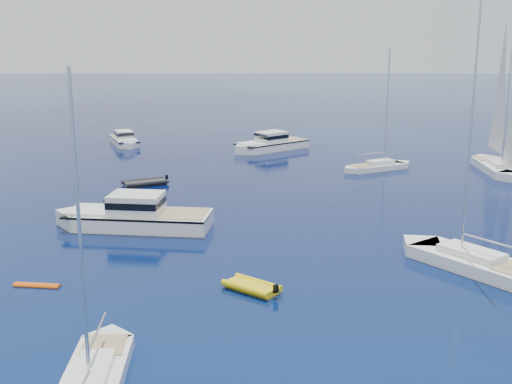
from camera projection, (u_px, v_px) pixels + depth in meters
ground at (275, 377)px, 27.06m from camera, size 400.00×400.00×0.00m
motor_cruiser_centre at (134, 227)px, 47.68m from camera, size 12.66×5.12×3.23m
motor_cruiser_distant at (270, 150)px, 78.67m from camera, size 10.49×9.33×2.83m
motor_cruiser_horizon at (125, 145)px, 82.50m from camera, size 5.65×8.81×2.22m
sailboat_fore at (95, 383)px, 26.58m from camera, size 2.78×9.06×13.17m
sailboat_mid_r at (477, 270)px, 39.20m from camera, size 9.67×11.20×17.36m
sailboat_centre at (377, 170)px, 67.57m from camera, size 8.67×6.03×12.68m
sailboat_sails_r at (497, 171)px, 66.67m from camera, size 3.29×11.81×17.28m
tender_yellow at (252, 290)px, 36.11m from camera, size 3.74×3.47×0.95m
tender_grey_far at (145, 185)px, 60.87m from camera, size 4.80×3.93×0.95m
kayak_orange at (37, 286)px, 36.68m from camera, size 2.66×0.86×0.30m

